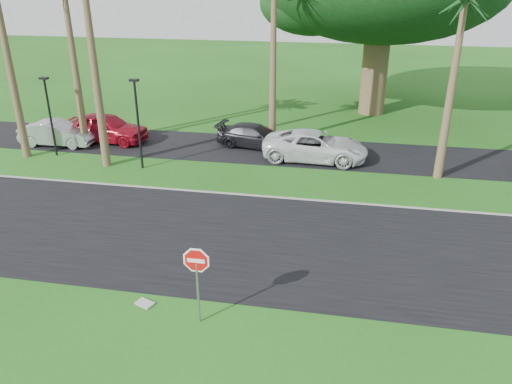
{
  "coord_description": "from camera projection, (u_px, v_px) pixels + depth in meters",
  "views": [
    {
      "loc": [
        4.31,
        -14.36,
        9.45
      ],
      "look_at": [
        1.15,
        2.55,
        1.8
      ],
      "focal_mm": 35.0,
      "sensor_mm": 36.0,
      "label": 1
    }
  ],
  "objects": [
    {
      "name": "car_silver",
      "position": [
        58.0,
        134.0,
        29.2
      ],
      "size": [
        4.38,
        1.63,
        1.43
      ],
      "primitive_type": "imported",
      "rotation": [
        0.0,
        0.0,
        1.6
      ],
      "color": "#A6A9AD",
      "rests_on": "ground"
    },
    {
      "name": "car_dark",
      "position": [
        255.0,
        136.0,
        28.93
      ],
      "size": [
        4.74,
        2.49,
        1.31
      ],
      "primitive_type": "imported",
      "rotation": [
        0.0,
        0.0,
        1.42
      ],
      "color": "black",
      "rests_on": "ground"
    },
    {
      "name": "car_minivan",
      "position": [
        315.0,
        146.0,
        26.9
      ],
      "size": [
        5.7,
        2.77,
        1.56
      ],
      "primitive_type": "imported",
      "rotation": [
        0.0,
        0.0,
        1.54
      ],
      "color": "silver",
      "rests_on": "ground"
    },
    {
      "name": "stop_sign_near",
      "position": [
        197.0,
        270.0,
        13.96
      ],
      "size": [
        1.05,
        0.07,
        2.62
      ],
      "color": "gray",
      "rests_on": "ground"
    },
    {
      "name": "utility_slab",
      "position": [
        145.0,
        303.0,
        15.43
      ],
      "size": [
        0.64,
        0.53,
        0.06
      ],
      "primitive_type": "cube",
      "rotation": [
        0.0,
        0.0,
        -0.38
      ],
      "color": "#9E9E97",
      "rests_on": "ground"
    },
    {
      "name": "palm_right_near",
      "position": [
        465.0,
        2.0,
        21.6
      ],
      "size": [
        5.0,
        5.0,
        9.5
      ],
      "color": "brown",
      "rests_on": "ground"
    },
    {
      "name": "streetlight_left",
      "position": [
        49.0,
        111.0,
        26.9
      ],
      "size": [
        0.45,
        0.25,
        4.34
      ],
      "color": "black",
      "rests_on": "ground"
    },
    {
      "name": "ground",
      "position": [
        210.0,
        266.0,
        17.46
      ],
      "size": [
        120.0,
        120.0,
        0.0
      ],
      "primitive_type": "plane",
      "color": "#1C4B12",
      "rests_on": "ground"
    },
    {
      "name": "curb",
      "position": [
        245.0,
        195.0,
        22.88
      ],
      "size": [
        120.0,
        0.12,
        0.06
      ],
      "primitive_type": "cube",
      "color": "gray",
      "rests_on": "ground"
    },
    {
      "name": "car_red",
      "position": [
        106.0,
        128.0,
        29.78
      ],
      "size": [
        5.16,
        2.4,
        1.71
      ],
      "primitive_type": "imported",
      "rotation": [
        0.0,
        0.0,
        1.49
      ],
      "color": "maroon",
      "rests_on": "ground"
    },
    {
      "name": "parking_strip",
      "position": [
        268.0,
        150.0,
        28.68
      ],
      "size": [
        120.0,
        5.0,
        0.02
      ],
      "primitive_type": "cube",
      "color": "black",
      "rests_on": "ground"
    },
    {
      "name": "road",
      "position": [
        224.0,
        238.0,
        19.25
      ],
      "size": [
        120.0,
        8.0,
        0.02
      ],
      "primitive_type": "cube",
      "color": "black",
      "rests_on": "ground"
    },
    {
      "name": "streetlight_right",
      "position": [
        138.0,
        119.0,
        25.02
      ],
      "size": [
        0.45,
        0.25,
        4.64
      ],
      "color": "black",
      "rests_on": "ground"
    }
  ]
}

